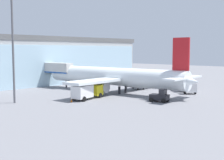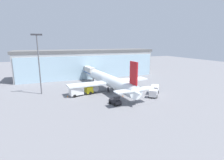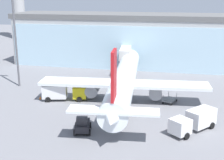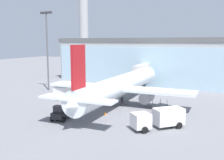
{
  "view_description": "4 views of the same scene",
  "coord_description": "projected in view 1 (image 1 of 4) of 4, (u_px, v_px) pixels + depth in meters",
  "views": [
    {
      "loc": [
        -49.26,
        -36.0,
        8.98
      ],
      "look_at": [
        -0.99,
        7.36,
        2.77
      ],
      "focal_mm": 50.0,
      "sensor_mm": 36.0,
      "label": 1
    },
    {
      "loc": [
        -21.54,
        -45.82,
        16.07
      ],
      "look_at": [
        1.68,
        8.55,
        3.16
      ],
      "focal_mm": 28.0,
      "sensor_mm": 36.0,
      "label": 2
    },
    {
      "loc": [
        6.57,
        -42.47,
        17.7
      ],
      "look_at": [
        -2.46,
        9.15,
        2.81
      ],
      "focal_mm": 50.0,
      "sensor_mm": 36.0,
      "label": 3
    },
    {
      "loc": [
        20.44,
        -36.7,
        11.72
      ],
      "look_at": [
        -1.46,
        6.41,
        4.5
      ],
      "focal_mm": 42.0,
      "sensor_mm": 36.0,
      "label": 4
    }
  ],
  "objects": [
    {
      "name": "ground",
      "position": [
        143.0,
        96.0,
        61.28
      ],
      "size": [
        240.0,
        240.0,
        0.0
      ],
      "primitive_type": "plane",
      "color": "slate"
    },
    {
      "name": "terminal_building",
      "position": [
        40.0,
        60.0,
        83.38
      ],
      "size": [
        62.89,
        15.73,
        12.56
      ],
      "rotation": [
        0.0,
        0.0,
        -0.04
      ],
      "color": "#A6A6A6",
      "rests_on": "ground"
    },
    {
      "name": "jet_bridge",
      "position": [
        53.0,
        68.0,
        76.35
      ],
      "size": [
        2.99,
        11.64,
        5.94
      ],
      "rotation": [
        0.0,
        0.0,
        1.64
      ],
      "color": "beige",
      "rests_on": "ground"
    },
    {
      "name": "apron_light_mast",
      "position": [
        13.0,
        38.0,
        52.28
      ],
      "size": [
        3.2,
        0.4,
        18.43
      ],
      "color": "#59595E",
      "rests_on": "ground"
    },
    {
      "name": "airplane",
      "position": [
        115.0,
        77.0,
        65.79
      ],
      "size": [
        28.01,
        38.25,
        11.24
      ],
      "rotation": [
        0.0,
        0.0,
        1.62
      ],
      "color": "white",
      "rests_on": "ground"
    },
    {
      "name": "catering_truck",
      "position": [
        87.0,
        91.0,
        57.12
      ],
      "size": [
        7.58,
        3.61,
        2.65
      ],
      "rotation": [
        0.0,
        0.0,
        0.19
      ],
      "color": "yellow",
      "rests_on": "ground"
    },
    {
      "name": "fuel_truck",
      "position": [
        185.0,
        85.0,
        66.86
      ],
      "size": [
        6.55,
        6.87,
        2.65
      ],
      "rotation": [
        0.0,
        0.0,
        3.97
      ],
      "color": "silver",
      "rests_on": "ground"
    },
    {
      "name": "baggage_cart",
      "position": [
        138.0,
        87.0,
        71.57
      ],
      "size": [
        2.54,
        3.2,
        1.5
      ],
      "rotation": [
        0.0,
        0.0,
        1.19
      ],
      "color": "slate",
      "rests_on": "ground"
    },
    {
      "name": "pushback_tug",
      "position": [
        160.0,
        96.0,
        54.29
      ],
      "size": [
        2.7,
        3.49,
        2.3
      ],
      "rotation": [
        0.0,
        0.0,
        1.77
      ],
      "color": "black",
      "rests_on": "ground"
    },
    {
      "name": "safety_cone_nose",
      "position": [
        151.0,
        95.0,
        61.4
      ],
      "size": [
        0.36,
        0.36,
        0.55
      ],
      "primitive_type": "cone",
      "color": "orange",
      "rests_on": "ground"
    },
    {
      "name": "safety_cone_wingtip",
      "position": [
        72.0,
        101.0,
        54.06
      ],
      "size": [
        0.36,
        0.36,
        0.55
      ],
      "primitive_type": "cone",
      "color": "orange",
      "rests_on": "ground"
    }
  ]
}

